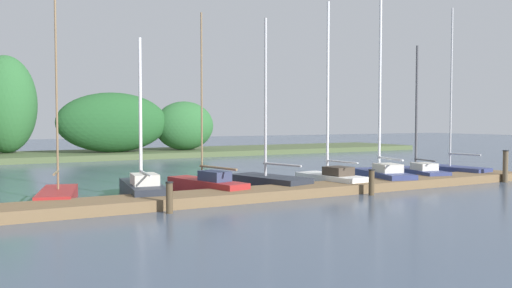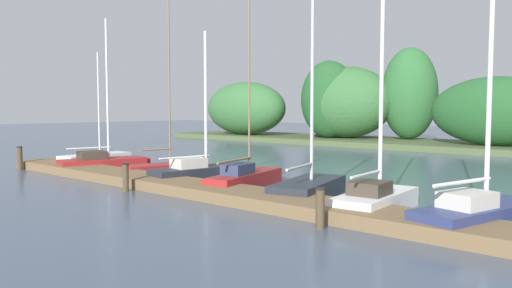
% 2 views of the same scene
% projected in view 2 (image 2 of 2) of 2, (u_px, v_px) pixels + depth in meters
% --- Properties ---
extents(dock_pier, '(26.99, 1.80, 0.35)m').
position_uv_depth(dock_pier, '(236.00, 195.00, 15.32)').
color(dock_pier, brown).
rests_on(dock_pier, ground).
extents(far_shore, '(55.49, 8.00, 7.45)m').
position_uv_depth(far_shore, '(372.00, 109.00, 38.75)').
color(far_shore, '#4C5B38').
rests_on(far_shore, ground).
extents(sailboat_0, '(1.55, 3.87, 5.55)m').
position_uv_depth(sailboat_0, '(98.00, 159.00, 24.98)').
color(sailboat_0, white).
rests_on(sailboat_0, ground).
extents(sailboat_1, '(2.15, 4.12, 6.78)m').
position_uv_depth(sailboat_1, '(105.00, 162.00, 22.67)').
color(sailboat_1, maroon).
rests_on(sailboat_1, ground).
extents(sailboat_2, '(1.89, 3.76, 8.24)m').
position_uv_depth(sailboat_2, '(168.00, 166.00, 21.53)').
color(sailboat_2, maroon).
rests_on(sailboat_2, ground).
extents(sailboat_3, '(1.65, 4.31, 5.72)m').
position_uv_depth(sailboat_3, '(202.00, 171.00, 19.29)').
color(sailboat_3, '#232833').
rests_on(sailboat_3, ground).
extents(sailboat_4, '(1.81, 4.26, 6.81)m').
position_uv_depth(sailboat_4, '(247.00, 178.00, 17.63)').
color(sailboat_4, maroon).
rests_on(sailboat_4, ground).
extents(sailboat_5, '(2.14, 3.88, 6.86)m').
position_uv_depth(sailboat_5, '(310.00, 186.00, 15.84)').
color(sailboat_5, '#232833').
rests_on(sailboat_5, ground).
extents(sailboat_6, '(1.49, 3.65, 7.68)m').
position_uv_depth(sailboat_6, '(377.00, 196.00, 13.61)').
color(sailboat_6, white).
rests_on(sailboat_6, ground).
extents(sailboat_7, '(2.06, 4.18, 8.03)m').
position_uv_depth(sailboat_7, '(481.00, 209.00, 11.73)').
color(sailboat_7, navy).
rests_on(sailboat_7, ground).
extents(mooring_piling_0, '(0.26, 0.26, 1.07)m').
position_uv_depth(mooring_piling_0, '(20.00, 158.00, 22.85)').
color(mooring_piling_0, '#4C3D28').
rests_on(mooring_piling_0, ground).
extents(mooring_piling_1, '(0.23, 0.23, 0.96)m').
position_uv_depth(mooring_piling_1, '(126.00, 177.00, 16.93)').
color(mooring_piling_1, '#4C3D28').
rests_on(mooring_piling_1, ground).
extents(mooring_piling_2, '(0.24, 0.24, 0.97)m').
position_uv_depth(mooring_piling_2, '(320.00, 208.00, 11.69)').
color(mooring_piling_2, '#4C3D28').
rests_on(mooring_piling_2, ground).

